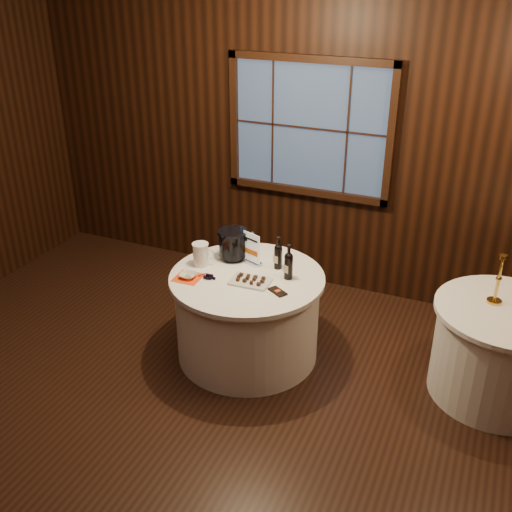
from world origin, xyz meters
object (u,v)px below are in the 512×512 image
at_px(side_table, 500,352).
at_px(grape_bunch, 209,277).
at_px(main_table, 247,315).
at_px(glass_pitcher, 201,254).
at_px(sign_stand, 252,253).
at_px(port_bottle_right, 288,264).
at_px(port_bottle_left, 278,255).
at_px(chocolate_box, 278,292).
at_px(cracker_bowl, 188,276).
at_px(chocolate_plate, 250,280).
at_px(brass_candlestick, 497,286).
at_px(ice_bucket, 233,244).

xyz_separation_m(side_table, grape_bunch, (-2.26, -0.47, 0.40)).
relative_size(main_table, glass_pitcher, 6.42).
distance_m(sign_stand, glass_pitcher, 0.43).
xyz_separation_m(sign_stand, port_bottle_right, (0.37, -0.12, 0.03)).
xyz_separation_m(main_table, sign_stand, (-0.05, 0.22, 0.48)).
xyz_separation_m(main_table, port_bottle_left, (0.18, 0.23, 0.51)).
bearing_deg(side_table, glass_pitcher, -173.45).
height_order(port_bottle_left, chocolate_box, port_bottle_left).
relative_size(port_bottle_right, cracker_bowl, 2.21).
height_order(main_table, cracker_bowl, cracker_bowl).
xyz_separation_m(port_bottle_right, chocolate_plate, (-0.25, -0.19, -0.11)).
relative_size(sign_stand, chocolate_box, 1.85).
bearing_deg(cracker_bowl, main_table, 27.70).
relative_size(side_table, brass_candlestick, 2.71).
height_order(ice_bucket, chocolate_box, ice_bucket).
distance_m(port_bottle_left, grape_bunch, 0.60).
height_order(main_table, ice_bucket, ice_bucket).
height_order(chocolate_plate, grape_bunch, chocolate_plate).
bearing_deg(chocolate_box, glass_pitcher, -161.20).
distance_m(side_table, cracker_bowl, 2.51).
relative_size(main_table, port_bottle_right, 4.28).
height_order(port_bottle_left, grape_bunch, port_bottle_left).
bearing_deg(sign_stand, brass_candlestick, 24.69).
height_order(port_bottle_right, grape_bunch, port_bottle_right).
bearing_deg(port_bottle_left, main_table, -111.59).
height_order(side_table, glass_pitcher, glass_pitcher).
bearing_deg(main_table, port_bottle_left, 51.49).
bearing_deg(glass_pitcher, ice_bucket, 25.51).
distance_m(port_bottle_right, chocolate_box, 0.28).
bearing_deg(glass_pitcher, main_table, -25.32).
distance_m(port_bottle_right, cracker_bowl, 0.82).
height_order(grape_bunch, glass_pitcher, glass_pitcher).
distance_m(grape_bunch, cracker_bowl, 0.17).
height_order(port_bottle_right, chocolate_box, port_bottle_right).
distance_m(chocolate_box, glass_pitcher, 0.79).
bearing_deg(cracker_bowl, grape_bunch, 18.60).
bearing_deg(port_bottle_left, cracker_bowl, -126.43).
height_order(sign_stand, port_bottle_left, sign_stand).
bearing_deg(port_bottle_right, brass_candlestick, 28.87).
bearing_deg(grape_bunch, chocolate_plate, 12.53).
bearing_deg(port_bottle_left, grape_bunch, -121.23).
relative_size(sign_stand, port_bottle_left, 1.03).
distance_m(port_bottle_left, brass_candlestick, 1.71).
bearing_deg(brass_candlestick, ice_bucket, -176.66).
relative_size(ice_bucket, brass_candlestick, 0.66).
bearing_deg(grape_bunch, brass_candlestick, 13.87).
height_order(chocolate_plate, chocolate_box, chocolate_plate).
xyz_separation_m(sign_stand, chocolate_box, (0.38, -0.37, -0.09)).
bearing_deg(ice_bucket, brass_candlestick, 3.34).
height_order(port_bottle_left, port_bottle_right, port_bottle_right).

